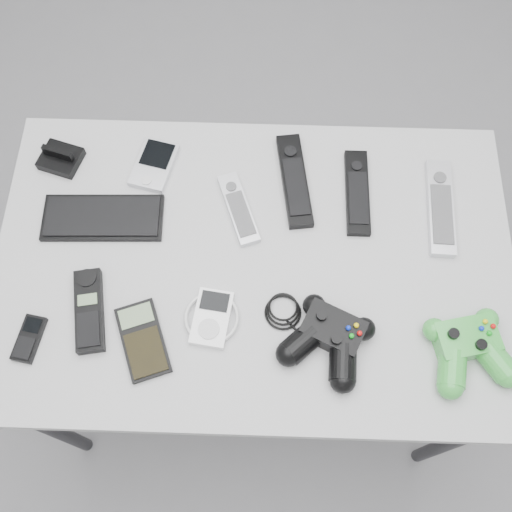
{
  "coord_description": "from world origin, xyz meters",
  "views": [
    {
      "loc": [
        0.05,
        -0.41,
        1.84
      ],
      "look_at": [
        0.03,
        0.08,
        0.73
      ],
      "focal_mm": 42.0,
      "sensor_mm": 36.0,
      "label": 1
    }
  ],
  "objects_px": {
    "pda_keyboard": "(103,217)",
    "remote_silver_b": "(441,207)",
    "remote_silver_a": "(239,208)",
    "calculator": "(143,340)",
    "remote_black_b": "(357,192)",
    "controller_green": "(469,347)",
    "desk": "(254,273)",
    "mobile_phone": "(29,339)",
    "cordless_handset": "(89,310)",
    "remote_black_a": "(294,180)",
    "pda": "(154,165)",
    "controller_black": "(329,337)",
    "mp3_player": "(212,318)"
  },
  "relations": [
    {
      "from": "pda_keyboard",
      "to": "remote_black_b",
      "type": "xyz_separation_m",
      "value": [
        0.54,
        0.08,
        0.0
      ]
    },
    {
      "from": "pda_keyboard",
      "to": "calculator",
      "type": "distance_m",
      "value": 0.29
    },
    {
      "from": "remote_black_b",
      "to": "cordless_handset",
      "type": "distance_m",
      "value": 0.61
    },
    {
      "from": "remote_black_a",
      "to": "remote_silver_b",
      "type": "height_order",
      "value": "same"
    },
    {
      "from": "remote_silver_a",
      "to": "remote_black_b",
      "type": "height_order",
      "value": "same"
    },
    {
      "from": "mp3_player",
      "to": "controller_green",
      "type": "distance_m",
      "value": 0.49
    },
    {
      "from": "remote_black_a",
      "to": "cordless_handset",
      "type": "xyz_separation_m",
      "value": [
        -0.4,
        -0.31,
        0.0
      ]
    },
    {
      "from": "remote_silver_a",
      "to": "pda_keyboard",
      "type": "bearing_deg",
      "value": 166.08
    },
    {
      "from": "remote_black_a",
      "to": "mp3_player",
      "type": "bearing_deg",
      "value": -124.94
    },
    {
      "from": "cordless_handset",
      "to": "remote_silver_b",
      "type": "bearing_deg",
      "value": 9.37
    },
    {
      "from": "controller_green",
      "to": "remote_black_b",
      "type": "bearing_deg",
      "value": 107.19
    },
    {
      "from": "remote_silver_a",
      "to": "remote_black_b",
      "type": "distance_m",
      "value": 0.26
    },
    {
      "from": "desk",
      "to": "remote_black_b",
      "type": "height_order",
      "value": "remote_black_b"
    },
    {
      "from": "remote_silver_b",
      "to": "controller_black",
      "type": "height_order",
      "value": "controller_black"
    },
    {
      "from": "remote_silver_b",
      "to": "cordless_handset",
      "type": "bearing_deg",
      "value": -158.08
    },
    {
      "from": "remote_black_b",
      "to": "calculator",
      "type": "height_order",
      "value": "remote_black_b"
    },
    {
      "from": "cordless_handset",
      "to": "controller_black",
      "type": "bearing_deg",
      "value": -15.5
    },
    {
      "from": "remote_silver_a",
      "to": "controller_green",
      "type": "distance_m",
      "value": 0.53
    },
    {
      "from": "remote_silver_a",
      "to": "desk",
      "type": "bearing_deg",
      "value": -92.68
    },
    {
      "from": "remote_silver_a",
      "to": "calculator",
      "type": "xyz_separation_m",
      "value": [
        -0.17,
        -0.29,
        -0.0
      ]
    },
    {
      "from": "cordless_handset",
      "to": "calculator",
      "type": "xyz_separation_m",
      "value": [
        0.11,
        -0.05,
        -0.01
      ]
    },
    {
      "from": "mobile_phone",
      "to": "cordless_handset",
      "type": "distance_m",
      "value": 0.12
    },
    {
      "from": "pda",
      "to": "cordless_handset",
      "type": "distance_m",
      "value": 0.35
    },
    {
      "from": "calculator",
      "to": "cordless_handset",
      "type": "bearing_deg",
      "value": 133.29
    },
    {
      "from": "desk",
      "to": "calculator",
      "type": "bearing_deg",
      "value": -140.15
    },
    {
      "from": "mobile_phone",
      "to": "remote_silver_a",
      "type": "bearing_deg",
      "value": 47.22
    },
    {
      "from": "pda",
      "to": "remote_silver_b",
      "type": "xyz_separation_m",
      "value": [
        0.62,
        -0.09,
        0.0
      ]
    },
    {
      "from": "remote_silver_a",
      "to": "remote_silver_b",
      "type": "distance_m",
      "value": 0.43
    },
    {
      "from": "desk",
      "to": "controller_black",
      "type": "bearing_deg",
      "value": -47.5
    },
    {
      "from": "remote_black_b",
      "to": "controller_green",
      "type": "bearing_deg",
      "value": -60.11
    },
    {
      "from": "pda_keyboard",
      "to": "mobile_phone",
      "type": "distance_m",
      "value": 0.29
    },
    {
      "from": "mobile_phone",
      "to": "pda",
      "type": "bearing_deg",
      "value": 73.26
    },
    {
      "from": "remote_silver_a",
      "to": "remote_black_b",
      "type": "relative_size",
      "value": 0.84
    },
    {
      "from": "mobile_phone",
      "to": "cordless_handset",
      "type": "height_order",
      "value": "cordless_handset"
    },
    {
      "from": "desk",
      "to": "mobile_phone",
      "type": "relative_size",
      "value": 11.56
    },
    {
      "from": "remote_silver_b",
      "to": "pda",
      "type": "bearing_deg",
      "value": 174.28
    },
    {
      "from": "pda_keyboard",
      "to": "remote_black_b",
      "type": "bearing_deg",
      "value": 6.37
    },
    {
      "from": "desk",
      "to": "remote_silver_b",
      "type": "height_order",
      "value": "remote_silver_b"
    },
    {
      "from": "pda_keyboard",
      "to": "mp3_player",
      "type": "bearing_deg",
      "value": -43.23
    },
    {
      "from": "mobile_phone",
      "to": "mp3_player",
      "type": "height_order",
      "value": "mp3_player"
    },
    {
      "from": "cordless_handset",
      "to": "controller_black",
      "type": "relative_size",
      "value": 0.62
    },
    {
      "from": "controller_green",
      "to": "remote_black_a",
      "type": "bearing_deg",
      "value": 119.49
    },
    {
      "from": "calculator",
      "to": "controller_black",
      "type": "height_order",
      "value": "controller_black"
    },
    {
      "from": "pda",
      "to": "mp3_player",
      "type": "xyz_separation_m",
      "value": [
        0.15,
        -0.35,
        0.0
      ]
    },
    {
      "from": "desk",
      "to": "controller_green",
      "type": "distance_m",
      "value": 0.45
    },
    {
      "from": "pda_keyboard",
      "to": "remote_black_a",
      "type": "height_order",
      "value": "remote_black_a"
    },
    {
      "from": "mp3_player",
      "to": "controller_green",
      "type": "bearing_deg",
      "value": 2.25
    },
    {
      "from": "remote_silver_a",
      "to": "controller_black",
      "type": "distance_m",
      "value": 0.34
    },
    {
      "from": "remote_black_b",
      "to": "calculator",
      "type": "distance_m",
      "value": 0.54
    },
    {
      "from": "pda_keyboard",
      "to": "remote_silver_b",
      "type": "distance_m",
      "value": 0.71
    }
  ]
}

